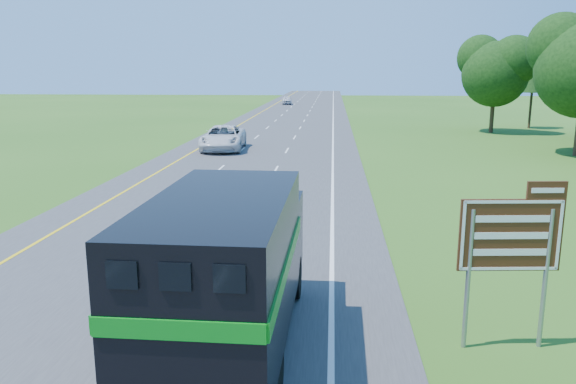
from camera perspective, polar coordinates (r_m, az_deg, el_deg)
name	(u,v)px	position (r m, az deg, el deg)	size (l,w,h in m)	color
road	(269,146)	(48.18, -1.99, 4.74)	(15.00, 260.00, 0.04)	#38383A
lane_markings	(269,145)	(48.18, -1.99, 4.77)	(11.15, 260.00, 0.01)	yellow
horse_truck	(229,270)	(12.36, -6.04, -7.89)	(2.86, 8.67, 3.82)	black
white_suv	(223,138)	(45.66, -6.58, 5.50)	(3.21, 6.96, 1.93)	silver
far_car	(287,100)	(106.91, -0.13, 9.31)	(1.82, 4.51, 1.54)	silver
exit_sign	(512,242)	(13.59, 21.80, -4.72)	(2.32, 0.30, 3.95)	gray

